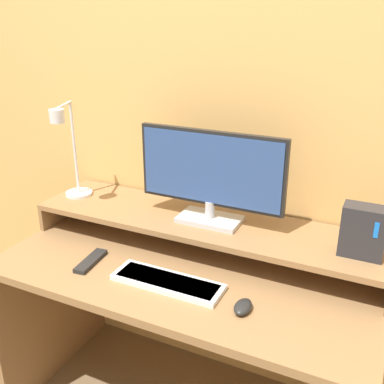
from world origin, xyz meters
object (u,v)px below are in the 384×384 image
object	(u,v)px
mouse	(243,307)
router_dock	(363,231)
monitor	(211,175)
remote_control	(91,261)
keyboard	(168,282)
desk_lamp	(69,153)

from	to	relation	value
mouse	router_dock	bearing A→B (deg)	44.72
monitor	remote_control	xyz separation A→B (m)	(-0.35, -0.29, -0.29)
monitor	keyboard	xyz separation A→B (m)	(-0.03, -0.29, -0.29)
keyboard	mouse	world-z (taller)	mouse
keyboard	mouse	xyz separation A→B (m)	(0.28, -0.03, 0.00)
router_dock	mouse	distance (m)	0.45
router_dock	remote_control	size ratio (longest dim) A/B	1.02
desk_lamp	remote_control	bearing A→B (deg)	-42.64
keyboard	remote_control	xyz separation A→B (m)	(-0.32, 0.00, -0.00)
monitor	router_dock	bearing A→B (deg)	-2.68
mouse	remote_control	size ratio (longest dim) A/B	0.51
router_dock	mouse	xyz separation A→B (m)	(-0.29, -0.29, -0.19)
monitor	keyboard	distance (m)	0.41
desk_lamp	router_dock	distance (m)	1.14
monitor	keyboard	world-z (taller)	monitor
mouse	remote_control	xyz separation A→B (m)	(-0.60, 0.03, -0.01)
router_dock	remote_control	world-z (taller)	router_dock
mouse	remote_control	world-z (taller)	mouse
desk_lamp	router_dock	xyz separation A→B (m)	(1.14, 0.03, -0.12)
monitor	desk_lamp	world-z (taller)	desk_lamp
desk_lamp	mouse	xyz separation A→B (m)	(0.84, -0.26, -0.31)
monitor	remote_control	size ratio (longest dim) A/B	3.32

